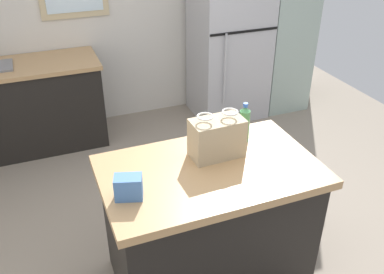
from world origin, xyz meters
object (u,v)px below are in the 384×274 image
tall_cabinet (284,13)px  bottle (244,124)px  small_box (128,187)px  shopping_bag (217,138)px  kitchen_island (209,224)px  refrigerator (229,42)px

tall_cabinet → bottle: 2.55m
small_box → tall_cabinet: bearing=44.0°
tall_cabinet → shopping_bag: size_ratio=6.82×
shopping_bag → bottle: bearing=22.6°
kitchen_island → shopping_bag: shopping_bag is taller
refrigerator → small_box: bearing=-126.5°
refrigerator → bottle: bearing=-113.4°
small_box → bottle: (0.85, 0.31, 0.06)m
kitchen_island → tall_cabinet: 3.00m
tall_cabinet → small_box: tall_cabinet is taller
tall_cabinet → refrigerator: bearing=-180.0°
shopping_bag → bottle: 0.26m
kitchen_island → small_box: small_box is taller
kitchen_island → bottle: bearing=33.0°
kitchen_island → bottle: size_ratio=4.80×
kitchen_island → tall_cabinet: tall_cabinet is taller
shopping_bag → small_box: shopping_bag is taller
refrigerator → shopping_bag: 2.40m
refrigerator → small_box: (-1.72, -2.33, 0.09)m
refrigerator → shopping_bag: bearing=-117.8°
kitchen_island → small_box: 0.73m
refrigerator → shopping_bag: refrigerator is taller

